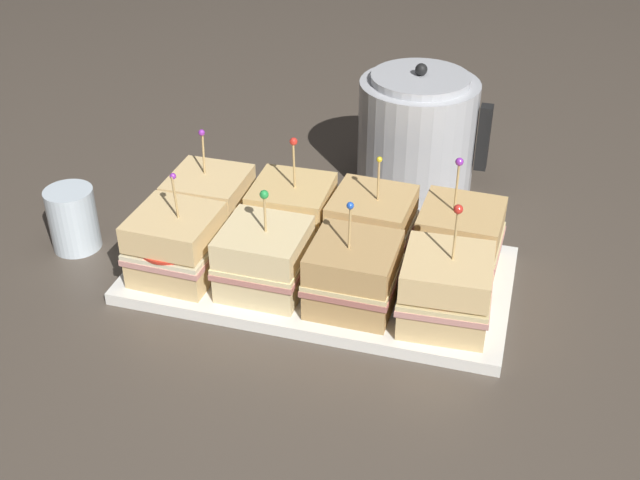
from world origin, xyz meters
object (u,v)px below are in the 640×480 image
Objects in this scene: sandwich_back_center_left at (292,214)px; drinking_glass at (73,219)px; kettle_steel at (417,132)px; sandwich_front_far_right at (446,290)px; sandwich_front_center_right at (353,275)px; serving_platter at (320,275)px; sandwich_back_center_right at (371,226)px; sandwich_front_center_left at (264,259)px; sandwich_back_far_right at (459,239)px; sandwich_front_far_left at (176,245)px; sandwich_back_far_left at (210,203)px.

sandwich_back_center_left is 1.79× the size of drinking_glass.
kettle_steel is 0.57m from drinking_glass.
sandwich_front_far_right is 1.77× the size of drinking_glass.
kettle_steel is at bearing 87.82° from sandwich_front_center_right.
sandwich_back_center_right is (0.06, 0.06, 0.06)m from serving_platter.
sandwich_back_far_right reaches higher than sandwich_front_center_left.
sandwich_back_far_left is (-0.00, 0.12, -0.00)m from sandwich_front_far_left.
sandwich_back_far_left reaches higher than sandwich_front_center_right.
sandwich_front_center_right is (0.13, -0.00, -0.00)m from sandwich_front_center_left.
sandwich_front_far_left is 0.28m from sandwich_back_center_right.
sandwich_back_center_left is at bearing 135.32° from sandwich_front_center_right.
sandwich_back_center_right reaches higher than drinking_glass.
sandwich_back_center_left is 0.33m from drinking_glass.
sandwich_front_center_right is at bearing -92.18° from kettle_steel.
drinking_glass is at bearing -158.13° from sandwich_back_far_left.
sandwich_front_center_left is at bearing -42.70° from sandwich_back_far_left.
sandwich_back_far_right is at bearing 44.48° from sandwich_front_center_right.
sandwich_front_center_left is at bearing -135.82° from sandwich_back_center_right.
sandwich_back_far_right is 0.58m from drinking_glass.
sandwich_front_far_left reaches higher than sandwich_front_center_left.
drinking_glass is at bearing -166.52° from sandwich_back_center_left.
kettle_steel is at bearing 86.08° from sandwich_back_center_right.
sandwich_front_far_right is (0.38, -0.00, 0.00)m from sandwich_front_far_left.
sandwich_front_far_left is at bearing -179.68° from sandwich_front_center_right.
kettle_steel is (0.27, 0.26, 0.03)m from sandwich_back_far_left.
sandwich_back_far_right is at bearing 18.01° from sandwich_front_far_left.
sandwich_front_center_right is 1.63× the size of drinking_glass.
sandwich_front_far_right is at bearing -74.39° from kettle_steel.
sandwich_back_far_right is (0.19, 0.06, 0.06)m from serving_platter.
sandwich_back_far_left is at bearing 179.88° from sandwich_back_center_right.
sandwich_back_center_left is at bearing 0.23° from sandwich_back_far_left.
sandwich_back_center_right is 0.45m from drinking_glass.
sandwich_back_far_right reaches higher than sandwich_front_far_left.
sandwich_front_far_left is at bearing -89.57° from sandwich_back_far_left.
sandwich_front_center_right is at bearing -44.27° from serving_platter.
kettle_steel is at bearing 76.34° from serving_platter.
sandwich_back_center_left is 0.30m from kettle_steel.
sandwich_front_center_right is 0.97× the size of sandwich_back_center_right.
sandwich_back_center_left reaches higher than sandwich_front_far_right.
drinking_glass is at bearing -177.51° from serving_platter.
serving_platter is at bearing 135.73° from sandwich_front_center_right.
sandwich_front_center_left is 0.88× the size of sandwich_back_center_left.
sandwich_front_far_right is 0.12m from sandwich_back_far_right.
sandwich_front_far_left is 0.95× the size of sandwich_front_far_right.
kettle_steel is (0.02, 0.26, 0.03)m from sandwich_back_center_right.
sandwich_front_far_right is at bearing -1.44° from sandwich_front_center_right.
sandwich_front_center_left is at bearing -7.60° from drinking_glass.
sandwich_back_center_right is at bearing -0.12° from sandwich_back_far_left.
sandwich_back_center_right is at bearing 91.58° from sandwich_front_center_right.
kettle_steel reaches higher than drinking_glass.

